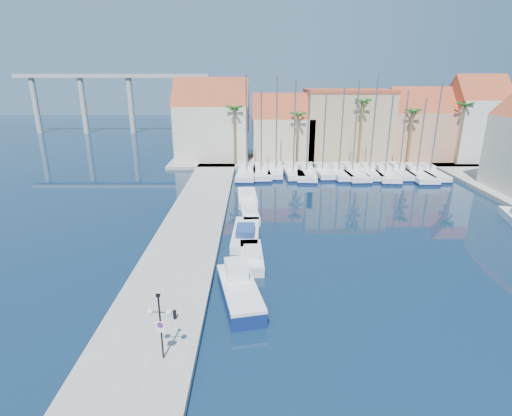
# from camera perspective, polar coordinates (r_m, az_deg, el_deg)

# --- Properties ---
(ground) EXTENTS (260.00, 260.00, 0.00)m
(ground) POSITION_cam_1_polar(r_m,az_deg,el_deg) (26.29, 6.38, -14.84)
(ground) COLOR black
(ground) RESTS_ON ground
(quay_west) EXTENTS (6.00, 77.00, 0.50)m
(quay_west) POSITION_cam_1_polar(r_m,az_deg,el_deg) (38.50, -9.35, -3.28)
(quay_west) COLOR gray
(quay_west) RESTS_ON ground
(shore_north) EXTENTS (54.00, 16.00, 0.50)m
(shore_north) POSITION_cam_1_polar(r_m,az_deg,el_deg) (72.36, 10.09, 7.01)
(shore_north) COLOR gray
(shore_north) RESTS_ON ground
(lamp_post) EXTENTS (1.28, 0.40, 3.76)m
(lamp_post) POSITION_cam_1_polar(r_m,az_deg,el_deg) (21.13, -13.57, -14.85)
(lamp_post) COLOR black
(lamp_post) RESTS_ON quay_west
(bollard) EXTENTS (0.22, 0.22, 0.54)m
(bollard) POSITION_cam_1_polar(r_m,az_deg,el_deg) (25.17, -11.54, -14.70)
(bollard) COLOR black
(bollard) RESTS_ON quay_west
(fishing_boat) EXTENTS (3.52, 6.89, 2.30)m
(fishing_boat) POSITION_cam_1_polar(r_m,az_deg,el_deg) (27.19, -2.41, -11.60)
(fishing_boat) COLOR navy
(fishing_boat) RESTS_ON ground
(motorboat_west_0) EXTENTS (1.99, 5.54, 1.40)m
(motorboat_west_0) POSITION_cam_1_polar(r_m,az_deg,el_deg) (32.30, -0.65, -6.94)
(motorboat_west_0) COLOR white
(motorboat_west_0) RESTS_ON ground
(motorboat_west_1) EXTENTS (2.58, 7.38, 1.40)m
(motorboat_west_1) POSITION_cam_1_polar(r_m,az_deg,el_deg) (36.73, -1.46, -3.69)
(motorboat_west_1) COLOR white
(motorboat_west_1) RESTS_ON ground
(motorboat_west_2) EXTENTS (2.17, 5.37, 1.40)m
(motorboat_west_2) POSITION_cam_1_polar(r_m,az_deg,el_deg) (41.88, -0.87, -0.82)
(motorboat_west_2) COLOR white
(motorboat_west_2) RESTS_ON ground
(motorboat_west_3) EXTENTS (2.50, 6.76, 1.40)m
(motorboat_west_3) POSITION_cam_1_polar(r_m,az_deg,el_deg) (47.63, -1.25, 1.60)
(motorboat_west_3) COLOR white
(motorboat_west_3) RESTS_ON ground
(sailboat_0) EXTENTS (3.24, 10.06, 14.49)m
(sailboat_0) POSITION_cam_1_polar(r_m,az_deg,el_deg) (59.48, -1.28, 5.16)
(sailboat_0) COLOR white
(sailboat_0) RESTS_ON ground
(sailboat_1) EXTENTS (3.03, 9.52, 12.45)m
(sailboat_1) POSITION_cam_1_polar(r_m,az_deg,el_deg) (59.83, 0.69, 5.22)
(sailboat_1) COLOR white
(sailboat_1) RESTS_ON ground
(sailboat_2) EXTENTS (2.97, 8.68, 14.12)m
(sailboat_2) POSITION_cam_1_polar(r_m,az_deg,el_deg) (60.45, 2.87, 5.39)
(sailboat_2) COLOR white
(sailboat_2) RESTS_ON ground
(sailboat_3) EXTENTS (2.86, 9.61, 13.71)m
(sailboat_3) POSITION_cam_1_polar(r_m,az_deg,el_deg) (60.36, 5.27, 5.28)
(sailboat_3) COLOR white
(sailboat_3) RESTS_ON ground
(sailboat_4) EXTENTS (3.66, 10.73, 12.39)m
(sailboat_4) POSITION_cam_1_polar(r_m,az_deg,el_deg) (60.16, 7.16, 5.14)
(sailboat_4) COLOR white
(sailboat_4) RESTS_ON ground
(sailboat_5) EXTENTS (2.78, 8.22, 11.91)m
(sailboat_5) POSITION_cam_1_polar(r_m,az_deg,el_deg) (60.77, 9.34, 5.21)
(sailboat_5) COLOR white
(sailboat_5) RESTS_ON ground
(sailboat_6) EXTENTS (2.97, 9.00, 12.57)m
(sailboat_6) POSITION_cam_1_polar(r_m,az_deg,el_deg) (60.68, 11.62, 5.04)
(sailboat_6) COLOR white
(sailboat_6) RESTS_ON ground
(sailboat_7) EXTENTS (3.52, 11.02, 13.75)m
(sailboat_7) POSITION_cam_1_polar(r_m,az_deg,el_deg) (61.41, 13.39, 5.06)
(sailboat_7) COLOR white
(sailboat_7) RESTS_ON ground
(sailboat_8) EXTENTS (2.55, 8.98, 14.49)m
(sailboat_8) POSITION_cam_1_polar(r_m,az_deg,el_deg) (62.01, 15.79, 5.04)
(sailboat_8) COLOR white
(sailboat_8) RESTS_ON ground
(sailboat_9) EXTENTS (3.59, 10.46, 11.80)m
(sailboat_9) POSITION_cam_1_polar(r_m,az_deg,el_deg) (62.05, 17.83, 4.79)
(sailboat_9) COLOR white
(sailboat_9) RESTS_ON ground
(sailboat_10) EXTENTS (2.88, 9.68, 12.27)m
(sailboat_10) POSITION_cam_1_polar(r_m,az_deg,el_deg) (63.88, 19.62, 5.00)
(sailboat_10) COLOR white
(sailboat_10) RESTS_ON ground
(sailboat_11) EXTENTS (3.13, 11.23, 11.34)m
(sailboat_11) POSITION_cam_1_polar(r_m,az_deg,el_deg) (63.63, 21.75, 4.67)
(sailboat_11) COLOR white
(sailboat_11) RESTS_ON ground
(sailboat_12) EXTENTS (2.72, 9.73, 13.43)m
(sailboat_12) POSITION_cam_1_polar(r_m,az_deg,el_deg) (64.73, 23.38, 4.73)
(sailboat_12) COLOR white
(sailboat_12) RESTS_ON ground
(building_0) EXTENTS (12.30, 9.00, 13.50)m
(building_0) POSITION_cam_1_polar(r_m,az_deg,el_deg) (69.58, -6.25, 11.97)
(building_0) COLOR beige
(building_0) RESTS_ON shore_north
(building_1) EXTENTS (10.30, 8.00, 11.00)m
(building_1) POSITION_cam_1_polar(r_m,az_deg,el_deg) (69.55, 3.85, 11.01)
(building_1) COLOR tan
(building_1) RESTS_ON shore_north
(building_2) EXTENTS (14.20, 10.20, 11.50)m
(building_2) POSITION_cam_1_polar(r_m,az_deg,el_deg) (72.03, 12.76, 11.64)
(building_2) COLOR tan
(building_2) RESTS_ON shore_north
(building_3) EXTENTS (10.30, 8.00, 12.00)m
(building_3) POSITION_cam_1_polar(r_m,az_deg,el_deg) (74.72, 22.07, 10.68)
(building_3) COLOR tan
(building_3) RESTS_ON shore_north
(building_4) EXTENTS (8.30, 8.00, 14.00)m
(building_4) POSITION_cam_1_polar(r_m,az_deg,el_deg) (77.54, 28.72, 10.85)
(building_4) COLOR silver
(building_4) RESTS_ON shore_north
(palm_0) EXTENTS (2.60, 2.60, 10.15)m
(palm_0) POSITION_cam_1_polar(r_m,az_deg,el_deg) (64.07, -3.12, 13.78)
(palm_0) COLOR brown
(palm_0) RESTS_ON shore_north
(palm_1) EXTENTS (2.60, 2.60, 9.15)m
(palm_1) POSITION_cam_1_polar(r_m,az_deg,el_deg) (64.46, 6.04, 12.89)
(palm_1) COLOR brown
(palm_1) RESTS_ON shore_north
(palm_2) EXTENTS (2.60, 2.60, 11.15)m
(palm_2) POSITION_cam_1_polar(r_m,az_deg,el_deg) (66.13, 15.01, 14.16)
(palm_2) COLOR brown
(palm_2) RESTS_ON shore_north
(palm_3) EXTENTS (2.60, 2.60, 9.65)m
(palm_3) POSITION_cam_1_polar(r_m,az_deg,el_deg) (68.72, 21.52, 12.49)
(palm_3) COLOR brown
(palm_3) RESTS_ON shore_north
(palm_4) EXTENTS (2.60, 2.60, 10.65)m
(palm_4) POSITION_cam_1_polar(r_m,az_deg,el_deg) (71.94, 27.68, 12.66)
(palm_4) COLOR brown
(palm_4) RESTS_ON shore_north
(viaduct) EXTENTS (48.00, 2.20, 14.45)m
(viaduct) POSITION_cam_1_polar(r_m,az_deg,el_deg) (109.96, -20.23, 15.33)
(viaduct) COLOR #9E9E99
(viaduct) RESTS_ON ground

